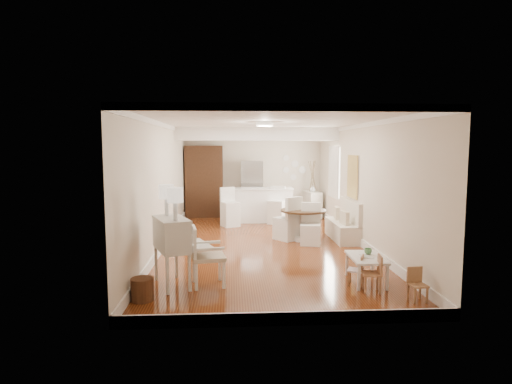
{
  "coord_description": "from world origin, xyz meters",
  "views": [
    {
      "loc": [
        -0.72,
        -9.71,
        2.28
      ],
      "look_at": [
        -0.14,
        0.3,
        1.21
      ],
      "focal_mm": 30.0,
      "sensor_mm": 36.0,
      "label": 1
    }
  ],
  "objects": [
    {
      "name": "kids_chair_b",
      "position": [
        1.31,
        -2.95,
        0.26
      ],
      "size": [
        0.33,
        0.33,
        0.51
      ],
      "primitive_type": "cube",
      "rotation": [
        0.0,
        0.0,
        -2.01
      ],
      "color": "#A5714B",
      "rests_on": "ground"
    },
    {
      "name": "room",
      "position": [
        0.04,
        0.32,
        1.98
      ],
      "size": [
        9.0,
        9.04,
        2.82
      ],
      "color": "brown",
      "rests_on": "ground"
    },
    {
      "name": "secretary_bureau",
      "position": [
        -1.7,
        -2.81,
        0.57
      ],
      "size": [
        1.16,
        1.17,
        1.13
      ],
      "primitive_type": "cube",
      "rotation": [
        0.0,
        0.0,
        0.39
      ],
      "color": "silver",
      "rests_on": "ground"
    },
    {
      "name": "banquette",
      "position": [
        1.99,
        0.5,
        0.49
      ],
      "size": [
        0.52,
        1.6,
        0.98
      ],
      "primitive_type": "cube",
      "color": "silver",
      "rests_on": "ground"
    },
    {
      "name": "kids_chair_a",
      "position": [
        1.48,
        -3.28,
        0.3
      ],
      "size": [
        0.32,
        0.32,
        0.59
      ],
      "primitive_type": "cube",
      "rotation": [
        0.0,
        0.0,
        -1.71
      ],
      "color": "#A56F4B",
      "rests_on": "ground"
    },
    {
      "name": "pantry_cabinet",
      "position": [
        -1.6,
        4.18,
        1.15
      ],
      "size": [
        1.2,
        0.6,
        2.3
      ],
      "primitive_type": "cube",
      "color": "#381E11",
      "rests_on": "ground"
    },
    {
      "name": "bar_stool_right",
      "position": [
        0.6,
        2.74,
        0.55
      ],
      "size": [
        0.57,
        0.57,
        1.1
      ],
      "primitive_type": "cube",
      "rotation": [
        0.0,
        0.0,
        -0.35
      ],
      "color": "white",
      "rests_on": "ground"
    },
    {
      "name": "slip_chair_near",
      "position": [
        1.11,
        -0.0,
        0.48
      ],
      "size": [
        0.55,
        0.56,
        0.96
      ],
      "primitive_type": "cube",
      "rotation": [
        0.0,
        0.0,
        -0.22
      ],
      "color": "white",
      "rests_on": "ground"
    },
    {
      "name": "pencil_cup",
      "position": [
        1.6,
        -2.7,
        0.5
      ],
      "size": [
        0.14,
        0.14,
        0.1
      ],
      "primitive_type": "imported",
      "rotation": [
        0.0,
        0.0,
        0.07
      ],
      "color": "#56935A",
      "rests_on": "kids_table"
    },
    {
      "name": "kids_chair_c",
      "position": [
        2.02,
        -3.74,
        0.25
      ],
      "size": [
        0.27,
        0.27,
        0.5
      ],
      "primitive_type": "cube",
      "rotation": [
        0.0,
        0.0,
        0.11
      ],
      "color": "#9C6C47",
      "rests_on": "ground"
    },
    {
      "name": "gustavian_armchair",
      "position": [
        -1.11,
        -2.82,
        0.49
      ],
      "size": [
        0.65,
        0.65,
        0.99
      ],
      "primitive_type": "cube",
      "rotation": [
        0.0,
        0.0,
        1.74
      ],
      "color": "white",
      "rests_on": "ground"
    },
    {
      "name": "slip_chair_far",
      "position": [
        0.65,
        0.57,
        0.54
      ],
      "size": [
        0.72,
        0.73,
        1.07
      ],
      "primitive_type": "cube",
      "rotation": [
        0.0,
        0.0,
        -2.5
      ],
      "color": "white",
      "rests_on": "ground"
    },
    {
      "name": "kids_table",
      "position": [
        1.53,
        -2.84,
        0.22
      ],
      "size": [
        0.57,
        0.92,
        0.45
      ],
      "primitive_type": "cube",
      "rotation": [
        0.0,
        0.0,
        -0.04
      ],
      "color": "white",
      "rests_on": "ground"
    },
    {
      "name": "fridge",
      "position": [
        0.3,
        4.15,
        0.9
      ],
      "size": [
        0.75,
        0.65,
        1.8
      ],
      "primitive_type": "imported",
      "color": "silver",
      "rests_on": "ground"
    },
    {
      "name": "breakfast_counter",
      "position": [
        0.1,
        3.1,
        0.52
      ],
      "size": [
        2.05,
        0.65,
        1.03
      ],
      "primitive_type": "cube",
      "color": "white",
      "rests_on": "ground"
    },
    {
      "name": "bar_stool_left",
      "position": [
        -0.76,
        2.39,
        0.56
      ],
      "size": [
        0.59,
        0.59,
        1.11
      ],
      "primitive_type": "cube",
      "rotation": [
        0.0,
        0.0,
        0.42
      ],
      "color": "white",
      "rests_on": "ground"
    },
    {
      "name": "wicker_basket",
      "position": [
        -2.05,
        -3.47,
        0.17
      ],
      "size": [
        0.45,
        0.45,
        0.34
      ],
      "primitive_type": "cylinder",
      "rotation": [
        0.0,
        0.0,
        0.43
      ],
      "color": "#4D2B18",
      "rests_on": "ground"
    },
    {
      "name": "branch_vase",
      "position": [
        1.9,
        3.87,
        0.93
      ],
      "size": [
        0.2,
        0.2,
        0.19
      ],
      "primitive_type": "imported",
      "rotation": [
        0.0,
        0.0,
        -0.09
      ],
      "color": "white",
      "rests_on": "sideboard"
    },
    {
      "name": "dining_table",
      "position": [
        1.02,
        0.45,
        0.38
      ],
      "size": [
        1.29,
        1.29,
        0.75
      ],
      "primitive_type": "cylinder",
      "rotation": [
        0.0,
        0.0,
        -0.19
      ],
      "color": "#422815",
      "rests_on": "ground"
    },
    {
      "name": "sideboard",
      "position": [
        1.88,
        3.85,
        0.42
      ],
      "size": [
        0.52,
        0.92,
        0.83
      ],
      "primitive_type": "cube",
      "rotation": [
        0.0,
        0.0,
        0.16
      ],
      "color": "silver",
      "rests_on": "ground"
    }
  ]
}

